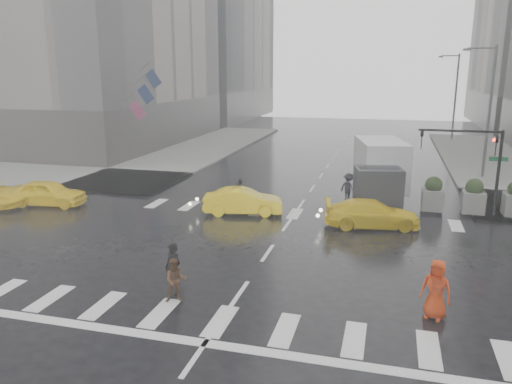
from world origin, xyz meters
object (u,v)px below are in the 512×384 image
(traffic_signal_pole, at_px, (479,155))
(pedestrian_brown, at_px, (176,280))
(taxi_front, at_px, (48,193))
(box_truck, at_px, (380,171))
(taxi_mid, at_px, (243,201))
(pedestrian_orange, at_px, (436,289))

(traffic_signal_pole, height_order, pedestrian_brown, traffic_signal_pole)
(taxi_front, xyz_separation_m, box_truck, (17.83, 5.54, 1.13))
(traffic_signal_pole, relative_size, taxi_mid, 1.09)
(taxi_mid, bearing_deg, taxi_front, 83.15)
(pedestrian_orange, xyz_separation_m, taxi_front, (-19.92, 8.13, -0.23))
(box_truck, bearing_deg, taxi_mid, -159.79)
(traffic_signal_pole, xyz_separation_m, pedestrian_brown, (-10.84, -13.12, -2.47))
(pedestrian_brown, bearing_deg, taxi_front, 118.89)
(pedestrian_orange, relative_size, box_truck, 0.29)
(traffic_signal_pole, xyz_separation_m, box_truck, (-4.84, 1.59, -1.37))
(traffic_signal_pole, distance_m, taxi_mid, 12.22)
(traffic_signal_pole, distance_m, pedestrian_orange, 12.60)
(traffic_signal_pole, bearing_deg, taxi_front, -170.13)
(taxi_front, relative_size, taxi_mid, 1.02)
(traffic_signal_pole, bearing_deg, taxi_mid, -166.71)
(pedestrian_brown, bearing_deg, pedestrian_orange, -15.99)
(taxi_mid, distance_m, box_truck, 8.15)
(pedestrian_brown, bearing_deg, traffic_signal_pole, 27.12)
(taxi_mid, bearing_deg, pedestrian_orange, -149.43)
(taxi_front, distance_m, taxi_mid, 11.10)
(pedestrian_brown, xyz_separation_m, pedestrian_orange, (8.09, 1.04, 0.20))
(pedestrian_brown, xyz_separation_m, taxi_front, (-11.84, 9.18, -0.03))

